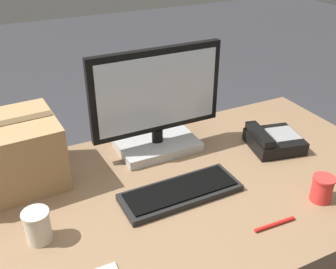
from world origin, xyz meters
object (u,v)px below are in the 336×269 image
object	(u,v)px
desk_phone	(273,140)
pen_marker	(275,224)
paper_cup_right	(322,189)
keyboard	(181,192)
monitor	(157,108)
paper_cup_left	(38,226)
cardboard_box	(3,156)

from	to	relation	value
desk_phone	pen_marker	distance (m)	0.47
desk_phone	paper_cup_right	world-z (taller)	paper_cup_right
pen_marker	keyboard	bearing A→B (deg)	-51.60
keyboard	pen_marker	size ratio (longest dim) A/B	2.87
desk_phone	monitor	bearing A→B (deg)	167.23
desk_phone	keyboard	bearing A→B (deg)	-155.16
paper_cup_right	pen_marker	xyz separation A→B (m)	(-0.22, -0.03, -0.04)
paper_cup_left	paper_cup_right	xyz separation A→B (m)	(0.86, -0.22, -0.01)
monitor	paper_cup_left	size ratio (longest dim) A/B	5.10
monitor	pen_marker	xyz separation A→B (m)	(0.13, -0.56, -0.17)
keyboard	desk_phone	world-z (taller)	desk_phone
keyboard	paper_cup_right	bearing A→B (deg)	-29.77
cardboard_box	keyboard	bearing A→B (deg)	-32.33
keyboard	paper_cup_right	size ratio (longest dim) A/B	4.55
monitor	cardboard_box	size ratio (longest dim) A/B	1.35
monitor	desk_phone	size ratio (longest dim) A/B	2.27
monitor	pen_marker	distance (m)	0.60
paper_cup_right	desk_phone	bearing A→B (deg)	77.22
monitor	keyboard	world-z (taller)	monitor
desk_phone	paper_cup_right	bearing A→B (deg)	-90.87
keyboard	paper_cup_left	xyz separation A→B (m)	(-0.46, -0.00, 0.04)
cardboard_box	pen_marker	xyz separation A→B (m)	(0.70, -0.58, -0.11)
paper_cup_right	paper_cup_left	bearing A→B (deg)	165.61
desk_phone	cardboard_box	bearing A→B (deg)	179.79
keyboard	desk_phone	distance (m)	0.49
desk_phone	paper_cup_left	world-z (taller)	paper_cup_left
keyboard	desk_phone	xyz separation A→B (m)	(0.48, 0.11, 0.02)
keyboard	cardboard_box	xyz separation A→B (m)	(-0.51, 0.32, 0.10)
keyboard	cardboard_box	bearing A→B (deg)	147.14
paper_cup_right	pen_marker	world-z (taller)	paper_cup_right
desk_phone	cardboard_box	world-z (taller)	cardboard_box
desk_phone	paper_cup_left	distance (m)	0.95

